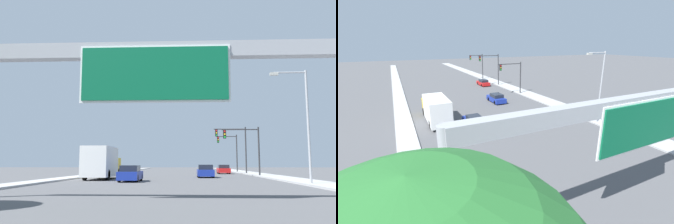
% 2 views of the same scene
% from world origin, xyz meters
% --- Properties ---
extents(sidewalk_right, '(3.00, 120.00, 0.15)m').
position_xyz_m(sidewalk_right, '(11.25, 60.00, 0.07)').
color(sidewalk_right, '#A6A6A6').
rests_on(sidewalk_right, ground).
extents(median_strip_left, '(2.00, 120.00, 0.15)m').
position_xyz_m(median_strip_left, '(-10.75, 60.00, 0.07)').
color(median_strip_left, '#A6A6A6').
rests_on(median_strip_left, ground).
extents(sign_gantry, '(20.33, 0.73, 6.95)m').
position_xyz_m(sign_gantry, '(0.00, 17.91, 5.76)').
color(sign_gantry, '#9EA0A5').
rests_on(sign_gantry, ground).
extents(car_mid_center, '(1.78, 4.23, 1.42)m').
position_xyz_m(car_mid_center, '(3.50, 44.13, 0.67)').
color(car_mid_center, navy).
rests_on(car_mid_center, ground).
extents(car_far_left, '(1.75, 4.28, 1.36)m').
position_xyz_m(car_far_left, '(7.00, 59.23, 0.65)').
color(car_far_left, red).
rests_on(car_far_left, ground).
extents(car_far_center, '(1.70, 4.66, 1.40)m').
position_xyz_m(car_far_center, '(-3.50, 34.55, 0.66)').
color(car_far_center, navy).
rests_on(car_far_center, ground).
extents(truck_box_primary, '(2.43, 8.25, 3.16)m').
position_xyz_m(truck_box_primary, '(-7.00, 38.84, 1.61)').
color(truck_box_primary, yellow).
rests_on(truck_box_primary, ground).
extents(traffic_light_near_intersection, '(4.59, 0.32, 6.00)m').
position_xyz_m(traffic_light_near_intersection, '(8.77, 48.00, 4.07)').
color(traffic_light_near_intersection, '#2D2D30').
rests_on(traffic_light_near_intersection, ground).
extents(traffic_light_mid_block, '(4.80, 0.32, 6.97)m').
position_xyz_m(traffic_light_mid_block, '(8.82, 58.00, 4.69)').
color(traffic_light_mid_block, '#2D2D30').
rests_on(traffic_light_mid_block, ground).
extents(traffic_light_far_intersection, '(3.61, 0.32, 6.56)m').
position_xyz_m(traffic_light_far_intersection, '(9.18, 68.00, 4.34)').
color(traffic_light_far_intersection, '#2D2D30').
rests_on(traffic_light_far_intersection, ground).
extents(street_lamp_right, '(2.74, 0.28, 8.48)m').
position_xyz_m(street_lamp_right, '(10.00, 29.53, 5.04)').
color(street_lamp_right, '#9EA0A5').
rests_on(street_lamp_right, ground).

